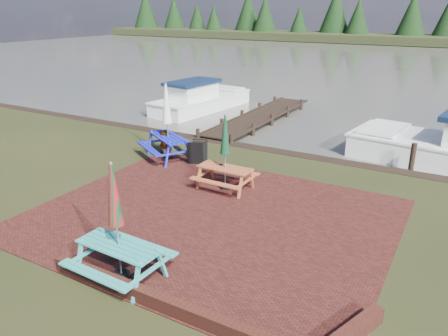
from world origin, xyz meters
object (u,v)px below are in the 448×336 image
object	(u,v)px
boat_jetty	(200,100)
jetty	(259,117)
picnic_table_red	(225,164)
chalkboard	(198,152)
picnic_table_blue	(168,133)
person	(165,130)
picnic_table_teal	(118,240)

from	to	relation	value
boat_jetty	jetty	bearing A→B (deg)	-6.01
picnic_table_red	chalkboard	xyz separation A→B (m)	(-1.91, 1.44, -0.36)
boat_jetty	picnic_table_blue	bearing A→B (deg)	-58.27
picnic_table_red	boat_jetty	xyz separation A→B (m)	(-6.88, 9.31, -0.44)
picnic_table_blue	boat_jetty	size ratio (longest dim) A/B	0.41
boat_jetty	person	size ratio (longest dim) A/B	3.44
boat_jetty	picnic_table_red	bearing A→B (deg)	-47.05
picnic_table_teal	chalkboard	distance (m)	6.92
picnic_table_teal	person	xyz separation A→B (m)	(-3.90, 6.72, 0.09)
chalkboard	boat_jetty	size ratio (longest dim) A/B	0.13
picnic_table_blue	chalkboard	xyz separation A→B (m)	(1.26, -0.01, -0.50)
picnic_table_blue	chalkboard	bearing A→B (deg)	30.62
picnic_table_teal	picnic_table_red	distance (m)	5.07
picnic_table_teal	picnic_table_blue	distance (m)	7.44
chalkboard	picnic_table_red	bearing A→B (deg)	-62.73
chalkboard	picnic_table_teal	bearing A→B (deg)	-95.82
picnic_table_teal	picnic_table_red	bearing A→B (deg)	97.13
boat_jetty	person	bearing A→B (deg)	-59.42
picnic_table_blue	jetty	world-z (taller)	picnic_table_blue
chalkboard	boat_jetty	xyz separation A→B (m)	(-4.96, 7.87, -0.09)
person	picnic_table_teal	bearing A→B (deg)	138.60
picnic_table_teal	person	size ratio (longest dim) A/B	1.29
jetty	person	xyz separation A→B (m)	(-0.59, -6.76, 0.84)
picnic_table_red	jetty	world-z (taller)	picnic_table_red
picnic_table_red	picnic_table_blue	size ratio (longest dim) A/B	0.84
picnic_table_teal	jetty	distance (m)	13.90
picnic_table_red	picnic_table_blue	distance (m)	3.49
picnic_table_blue	person	xyz separation A→B (m)	(-0.29, 0.22, 0.01)
picnic_table_teal	picnic_table_red	world-z (taller)	picnic_table_teal
picnic_table_blue	chalkboard	distance (m)	1.35
picnic_table_blue	person	size ratio (longest dim) A/B	1.41
jetty	picnic_table_teal	bearing A→B (deg)	-76.18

